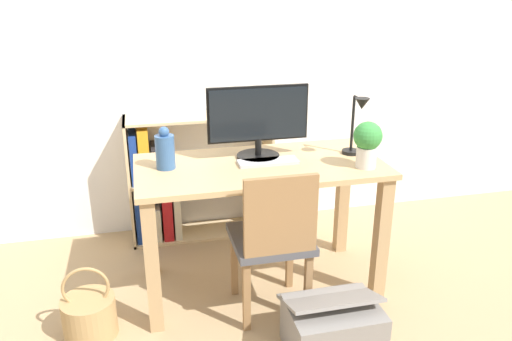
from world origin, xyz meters
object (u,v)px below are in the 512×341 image
monitor (258,119)px  bookshelf (173,185)px  vase (165,150)px  desk_lamp (357,121)px  chair (273,238)px  basket (89,315)px  potted_plant (367,142)px  keyboard (268,162)px  storage_box (333,327)px

monitor → bookshelf: monitor is taller
vase → desk_lamp: 1.05m
monitor → chair: bearing=-92.2°
monitor → vase: monitor is taller
vase → basket: (-0.44, -0.29, -0.74)m
vase → potted_plant: size_ratio=0.91×
monitor → desk_lamp: size_ratio=1.64×
monitor → bookshelf: 0.96m
keyboard → bookshelf: bookshelf is taller
keyboard → storage_box: (0.16, -0.64, -0.63)m
monitor → bookshelf: bearing=125.8°
keyboard → potted_plant: potted_plant is taller
potted_plant → storage_box: bearing=-125.8°
keyboard → vase: vase is taller
monitor → basket: (-0.95, -0.35, -0.86)m
chair → storage_box: bearing=-54.8°
chair → monitor: bearing=93.2°
monitor → basket: monitor is taller
basket → desk_lamp: bearing=9.0°
vase → desk_lamp: desk_lamp is taller
vase → chair: size_ratio=0.27×
potted_plant → chair: bearing=-168.7°
potted_plant → basket: 1.66m
monitor → chair: size_ratio=0.67×
keyboard → basket: 1.20m
keyboard → monitor: bearing=106.0°
bookshelf → monitor: bearing=-54.2°
chair → bookshelf: 1.09m
monitor → basket: size_ratio=1.44×
vase → basket: size_ratio=0.58×
desk_lamp → bookshelf: bearing=143.2°
chair → basket: (-0.94, 0.04, -0.34)m
potted_plant → bookshelf: potted_plant is taller
monitor → vase: (-0.51, -0.06, -0.12)m
monitor → keyboard: size_ratio=1.71×
vase → desk_lamp: size_ratio=0.66×
basket → vase: bearing=33.7°
keyboard → desk_lamp: size_ratio=0.96×
keyboard → basket: keyboard is taller
chair → potted_plant: bearing=16.7°
bookshelf → storage_box: (0.63, -1.36, -0.25)m
potted_plant → chair: 0.70m
keyboard → desk_lamp: desk_lamp is taller
monitor → potted_plant: size_ratio=2.26×
monitor → chair: (-0.02, -0.39, -0.52)m
bookshelf → potted_plant: bearing=-43.2°
desk_lamp → basket: 1.72m
keyboard → storage_box: keyboard is taller
chair → basket: bearing=-177.2°
monitor → keyboard: (0.03, -0.10, -0.21)m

